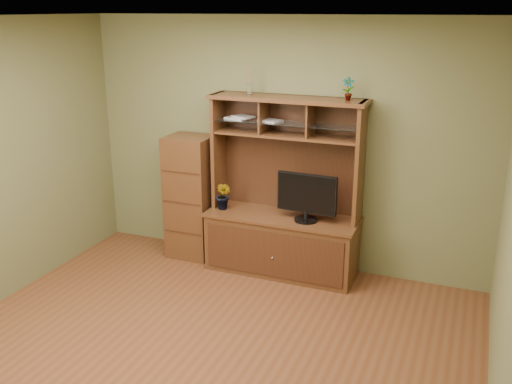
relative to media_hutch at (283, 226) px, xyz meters
The scene contains 8 objects.
room 1.92m from the media_hutch, 93.57° to the right, with size 4.54×4.04×2.74m.
media_hutch is the anchor object (origin of this frame).
monitor 0.49m from the media_hutch, 16.49° to the right, with size 0.64×0.25×0.50m.
orchid_plant 0.72m from the media_hutch, behind, with size 0.17×0.14×0.31m, color #385E20.
top_plant 1.62m from the media_hutch, ahead, with size 0.12×0.08×0.23m, color #326B25.
reed_diffuser 1.56m from the media_hutch, 169.60° to the left, with size 0.06×0.06×0.31m.
magazines 1.20m from the media_hutch, 169.49° to the left, with size 0.64×0.23×0.04m.
side_cabinet 1.13m from the media_hutch, behind, with size 0.50×0.46×1.41m.
Camera 1 is at (1.97, -3.70, 2.76)m, focal length 40.00 mm.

